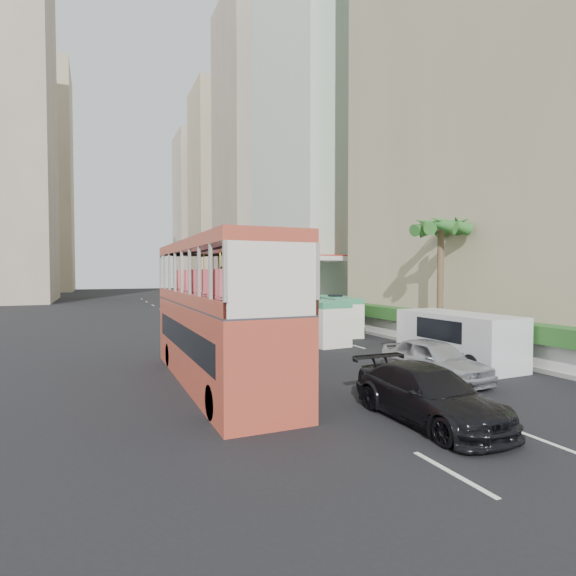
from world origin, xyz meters
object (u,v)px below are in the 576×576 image
car_silver_lane_a (264,350)px  car_silver_lane_b (434,380)px  minibus_far (335,315)px  panel_van_near (458,339)px  palm_tree (440,282)px  car_black (428,421)px  van_asset (257,325)px  minibus_near (312,321)px  double_decker_bus (217,312)px  shell_station (319,285)px  panel_van_far (275,307)px

car_silver_lane_a → car_silver_lane_b: (3.47, -8.59, 0.00)m
minibus_far → panel_van_near: bearing=-79.7°
car_silver_lane_a → car_silver_lane_b: bearing=-73.1°
car_silver_lane_a → palm_tree: size_ratio=0.68×
car_black → van_asset: size_ratio=0.93×
van_asset → car_silver_lane_b: bearing=-98.9°
car_silver_lane_a → minibus_near: size_ratio=0.80×
double_decker_bus → car_silver_lane_a: (3.88, 5.72, -2.53)m
car_silver_lane_a → car_black: size_ratio=0.87×
palm_tree → shell_station: size_ratio=0.80×
car_silver_lane_b → panel_van_near: panel_van_near is taller
double_decker_bus → panel_van_near: size_ratio=2.00×
car_black → palm_tree: 14.62m
double_decker_bus → panel_van_far: double_decker_bus is taller
double_decker_bus → minibus_near: size_ratio=2.03×
car_silver_lane_a → car_black: (0.19, -12.09, 0.00)m
car_silver_lane_b → car_black: size_ratio=0.90×
car_silver_lane_a → minibus_far: bearing=26.7°
palm_tree → panel_van_near: bearing=-125.1°
car_silver_lane_b → minibus_far: minibus_far is taller
car_silver_lane_b → car_black: 4.79m
car_silver_lane_a → panel_van_near: 9.33m
car_silver_lane_b → car_silver_lane_a: bearing=108.8°
double_decker_bus → car_black: double_decker_bus is taller
car_black → van_asset: bearing=82.6°
car_silver_lane_a → panel_van_far: panel_van_far is taller
car_silver_lane_a → panel_van_near: bearing=-50.9°
car_silver_lane_a → car_silver_lane_b: car_silver_lane_b is taller
van_asset → minibus_far: size_ratio=1.00×
minibus_far → double_decker_bus: bearing=-126.6°
car_silver_lane_b → shell_station: (8.65, 25.87, 2.75)m
minibus_far → palm_tree: (3.51, -5.69, 2.19)m
car_silver_lane_a → car_silver_lane_b: size_ratio=0.97×
car_silver_lane_b → van_asset: car_silver_lane_b is taller
shell_station → car_silver_lane_b: bearing=-108.5°
van_asset → minibus_near: bearing=-98.6°
double_decker_bus → shell_station: size_ratio=1.38×
car_silver_lane_b → panel_van_far: 23.80m
car_black → shell_station: 31.82m
palm_tree → double_decker_bus: bearing=-163.8°
panel_van_far → car_silver_lane_b: bearing=-102.7°
minibus_far → panel_van_far: bearing=99.0°
car_black → minibus_near: size_ratio=0.92×
van_asset → palm_tree: palm_tree is taller
panel_van_near → panel_van_far: (0.16, 21.62, -0.21)m
minibus_near → shell_station: shell_station is taller
car_silver_lane_a → minibus_near: minibus_near is taller
double_decker_bus → panel_van_far: (10.50, 20.70, -1.64)m
car_black → car_silver_lane_a: bearing=91.6°
panel_van_far → shell_station: shell_station is taller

